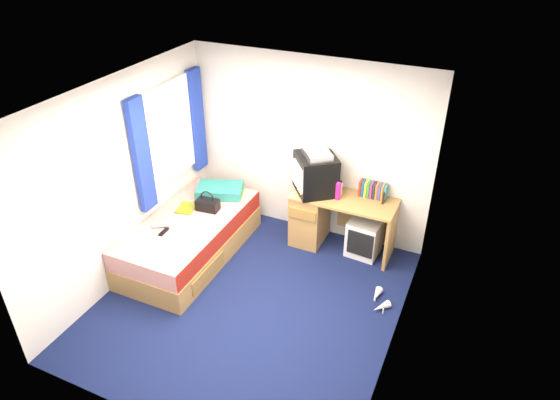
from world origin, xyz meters
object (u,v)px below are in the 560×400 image
at_px(aerosol_can, 340,188).
at_px(water_bottle, 161,225).
at_px(storage_cube, 364,237).
at_px(white_heels, 379,301).
at_px(crt_tv, 315,174).
at_px(remote_control, 164,232).
at_px(desk, 323,216).
at_px(handbag, 208,204).
at_px(picture_frame, 384,197).
at_px(pink_water_bottle, 338,191).
at_px(bed, 190,237).
at_px(colour_swatch_fan, 169,246).
at_px(vcr, 317,153).
at_px(towel, 184,234).
at_px(pillow, 220,190).
at_px(magazine, 186,208).

height_order(aerosol_can, water_bottle, aerosol_can).
height_order(storage_cube, white_heels, storage_cube).
xyz_separation_m(crt_tv, white_heels, (1.13, -0.86, -0.96)).
distance_m(remote_control, white_heels, 2.63).
relative_size(storage_cube, aerosol_can, 2.81).
distance_m(aerosol_can, remote_control, 2.23).
height_order(desk, handbag, handbag).
height_order(crt_tv, remote_control, crt_tv).
distance_m(storage_cube, water_bottle, 2.55).
xyz_separation_m(storage_cube, crt_tv, (-0.70, 0.01, 0.75)).
height_order(picture_frame, aerosol_can, aerosol_can).
bearing_deg(pink_water_bottle, white_heels, -44.83).
bearing_deg(bed, water_bottle, -126.22).
distance_m(storage_cube, picture_frame, 0.61).
height_order(bed, white_heels, bed).
distance_m(desk, remote_control, 2.03).
xyz_separation_m(crt_tv, picture_frame, (0.86, 0.10, -0.18)).
distance_m(crt_tv, handbag, 1.42).
xyz_separation_m(colour_swatch_fan, remote_control, (-0.22, 0.21, 0.00)).
distance_m(vcr, towel, 1.86).
distance_m(pillow, magazine, 0.53).
distance_m(handbag, remote_control, 0.70).
relative_size(crt_tv, pink_water_bottle, 3.15).
distance_m(pillow, handbag, 0.39).
xyz_separation_m(picture_frame, water_bottle, (-2.37, -1.34, -0.24)).
bearing_deg(colour_swatch_fan, water_bottle, 137.24).
bearing_deg(aerosol_can, white_heels, -48.47).
height_order(desk, towel, desk).
xyz_separation_m(pillow, storage_cube, (1.95, 0.27, -0.36)).
bearing_deg(aerosol_can, pink_water_bottle, -86.37).
bearing_deg(storage_cube, towel, -140.33).
relative_size(storage_cube, pink_water_bottle, 2.28).
height_order(pink_water_bottle, towel, pink_water_bottle).
relative_size(desk, storage_cube, 2.65).
bearing_deg(white_heels, towel, -169.22).
relative_size(storage_cube, handbag, 1.65).
bearing_deg(magazine, crt_tv, 27.29).
relative_size(bed, white_heels, 5.02).
distance_m(desk, picture_frame, 0.85).
bearing_deg(aerosol_can, water_bottle, -144.72).
relative_size(aerosol_can, magazine, 0.62).
bearing_deg(colour_swatch_fan, storage_cube, 38.90).
relative_size(vcr, picture_frame, 2.94).
height_order(desk, colour_swatch_fan, desk).
height_order(storage_cube, aerosol_can, aerosol_can).
relative_size(towel, water_bottle, 1.36).
xyz_separation_m(vcr, aerosol_can, (0.31, 0.05, -0.45)).
height_order(storage_cube, towel, towel).
distance_m(magazine, remote_control, 0.57).
distance_m(bed, desk, 1.72).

